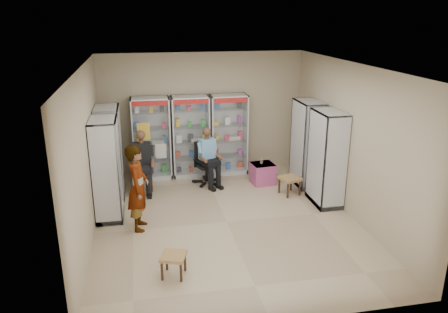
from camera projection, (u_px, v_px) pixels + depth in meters
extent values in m
plane|color=tan|center=(227.00, 222.00, 8.53)|extent=(6.00, 6.00, 0.00)
cube|color=tan|center=(203.00, 114.00, 10.85)|extent=(5.00, 0.02, 3.00)
cube|color=tan|center=(276.00, 221.00, 5.26)|extent=(5.00, 0.02, 3.00)
cube|color=tan|center=(86.00, 157.00, 7.60)|extent=(0.02, 6.00, 3.00)
cube|color=tan|center=(352.00, 141.00, 8.52)|extent=(0.02, 6.00, 3.00)
cube|color=silver|center=(227.00, 66.00, 7.59)|extent=(5.00, 6.00, 0.02)
cube|color=silver|center=(152.00, 139.00, 10.52)|extent=(0.90, 0.50, 2.00)
cube|color=#A5A7AC|center=(191.00, 137.00, 10.70)|extent=(0.90, 0.50, 2.00)
cube|color=#B9BBC1|center=(229.00, 135.00, 10.87)|extent=(0.90, 0.50, 2.00)
cube|color=silver|center=(307.00, 144.00, 10.11)|extent=(0.90, 0.50, 2.00)
cube|color=#BABCC2|center=(327.00, 158.00, 9.09)|extent=(0.90, 0.50, 2.00)
cube|color=silver|center=(110.00, 152.00, 9.49)|extent=(0.90, 0.50, 2.00)
cube|color=silver|center=(107.00, 169.00, 8.46)|extent=(0.90, 0.50, 2.00)
cube|color=black|center=(143.00, 170.00, 9.96)|extent=(0.42, 0.42, 0.94)
cube|color=black|center=(206.00, 163.00, 10.31)|extent=(0.72, 0.72, 1.02)
cube|color=#AF4684|center=(263.00, 173.00, 10.39)|extent=(0.56, 0.54, 0.49)
cylinder|color=#510E06|center=(261.00, 161.00, 10.32)|extent=(0.07, 0.07, 0.10)
cube|color=#A77E46|center=(289.00, 186.00, 9.77)|extent=(0.51, 0.51, 0.41)
cube|color=olive|center=(174.00, 265.00, 6.74)|extent=(0.46, 0.46, 0.37)
imported|color=#99999B|center=(138.00, 188.00, 8.04)|extent=(0.47, 0.65, 1.64)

